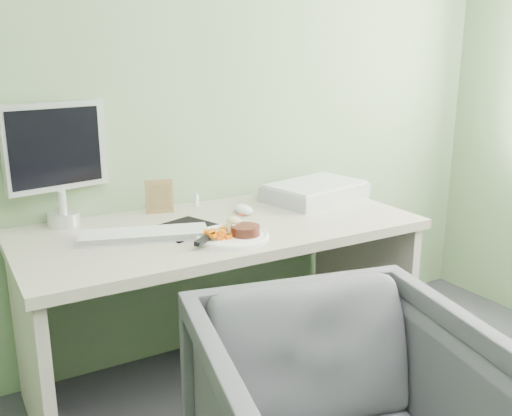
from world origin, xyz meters
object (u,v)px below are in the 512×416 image
scanner (315,192)px  monitor (57,157)px  plate (232,237)px  desk (220,267)px

scanner → monitor: monitor is taller
plate → monitor: monitor is taller
desk → plate: size_ratio=5.80×
desk → monitor: monitor is taller
plate → monitor: bearing=135.6°
desk → scanner: (0.57, 0.14, 0.22)m
desk → plate: (-0.04, -0.19, 0.19)m
plate → monitor: size_ratio=0.56×
monitor → plate: bearing=-56.1°
desk → scanner: size_ratio=3.53×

